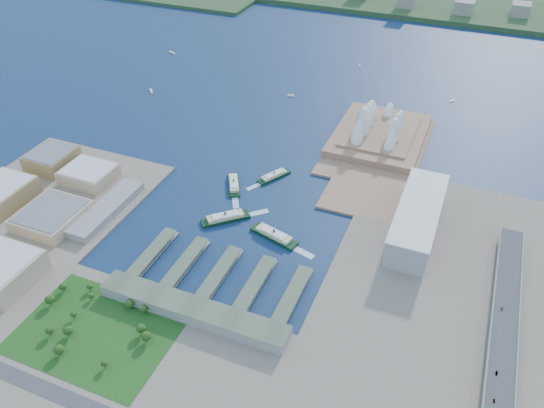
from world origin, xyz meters
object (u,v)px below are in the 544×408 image
at_px(ferry_c, 225,216).
at_px(car_a, 494,401).
at_px(car_c, 502,309).
at_px(ferry_d, 274,234).
at_px(opera_house, 382,121).
at_px(car_b, 497,373).
at_px(ferry_a, 234,183).
at_px(toaster_building, 417,219).
at_px(ferry_b, 274,175).

distance_m(ferry_c, car_a, 352.08).
height_order(car_a, car_c, car_c).
bearing_deg(ferry_d, ferry_c, 99.00).
height_order(opera_house, car_b, opera_house).
relative_size(opera_house, ferry_a, 3.33).
distance_m(opera_house, car_b, 427.80).
xyz_separation_m(opera_house, ferry_a, (-151.32, -195.05, -26.89)).
relative_size(car_a, car_c, 0.85).
xyz_separation_m(ferry_c, ferry_d, (67.45, -7.98, 0.10)).
height_order(ferry_a, car_a, car_a).
relative_size(toaster_building, car_b, 35.34).
height_order(opera_house, ferry_b, opera_house).
height_order(ferry_b, car_c, car_c).
bearing_deg(car_c, ferry_d, 173.07).
bearing_deg(opera_house, car_c, -57.80).
bearing_deg(ferry_a, car_c, -46.51).
bearing_deg(toaster_building, opera_house, 114.23).
distance_m(toaster_building, ferry_d, 168.80).
bearing_deg(ferry_d, ferry_a, 64.87).
xyz_separation_m(toaster_building, ferry_c, (-219.10, -64.67, -14.82)).
bearing_deg(ferry_d, ferry_b, 37.85).
height_order(toaster_building, car_c, toaster_building).
relative_size(toaster_building, car_c, 33.62).
bearing_deg(ferry_a, ferry_d, -69.83).
height_order(opera_house, car_c, opera_house).
bearing_deg(car_b, toaster_building, 118.97).
relative_size(ferry_b, ferry_c, 0.83).
bearing_deg(ferry_d, opera_house, 3.00).
bearing_deg(ferry_b, ferry_c, -71.07).
height_order(opera_house, ferry_a, opera_house).
bearing_deg(opera_house, ferry_c, -116.00).
bearing_deg(car_a, ferry_c, -24.56).
distance_m(toaster_building, car_c, 144.58).
distance_m(ferry_d, car_c, 254.70).
xyz_separation_m(ferry_c, car_c, (320.10, -38.66, 9.84)).
height_order(car_a, car_b, car_b).
bearing_deg(opera_house, ferry_b, -124.90).
xyz_separation_m(ferry_d, car_c, (252.66, -30.69, 9.74)).
relative_size(ferry_d, car_c, 13.26).
distance_m(ferry_a, car_b, 390.39).
distance_m(ferry_b, ferry_d, 125.70).
bearing_deg(toaster_building, car_c, -45.65).
height_order(ferry_d, car_b, car_b).
bearing_deg(car_c, toaster_building, 134.35).
bearing_deg(ferry_b, car_b, -7.57).
bearing_deg(ferry_d, car_a, -102.95).
height_order(ferry_b, ferry_d, ferry_d).
bearing_deg(ferry_c, ferry_b, -52.88).
height_order(opera_house, toaster_building, opera_house).
bearing_deg(toaster_building, ferry_c, -163.56).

